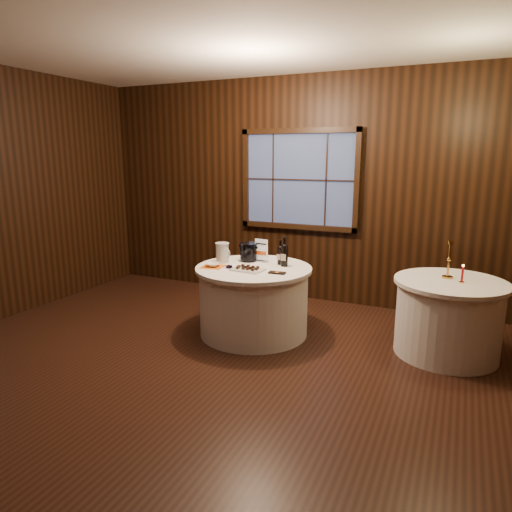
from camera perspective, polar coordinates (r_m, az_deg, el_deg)
The scene contains 16 objects.
ground at distance 4.44m, azimuth -5.87°, elevation -13.94°, with size 6.00×6.00×0.00m, color black.
back_wall at distance 6.26m, azimuth 5.45°, elevation 8.53°, with size 6.00×0.10×3.00m.
main_table at distance 5.12m, azimuth -0.30°, elevation -5.54°, with size 1.28×1.28×0.77m.
side_table at distance 4.98m, azimuth 22.85°, elevation -7.09°, with size 1.08×1.08×0.77m.
sign_stand at distance 5.23m, azimuth 0.70°, elevation 0.27°, with size 0.17×0.10×0.28m.
port_bottle_left at distance 5.11m, azimuth 3.08°, elevation 0.28°, with size 0.07×0.08×0.28m.
port_bottle_right at distance 5.02m, azimuth 3.57°, elevation 0.32°, with size 0.08×0.08×0.33m.
ice_bucket at distance 5.26m, azimuth -0.96°, elevation 0.55°, with size 0.21×0.21×0.21m.
chocolate_plate at distance 4.85m, azimuth -1.03°, elevation -1.61°, with size 0.35×0.25×0.05m.
chocolate_box at distance 4.74m, azimuth 2.64°, elevation -2.11°, with size 0.18×0.09×0.01m, color black.
grape_bunch at distance 4.96m, azimuth -3.25°, elevation -1.33°, with size 0.15×0.09×0.04m.
glass_pitcher at distance 5.22m, azimuth -4.21°, elevation 0.44°, with size 0.21×0.16×0.23m.
orange_napkin at distance 5.04m, azimuth -5.41°, elevation -1.32°, with size 0.24×0.24×0.00m, color orange.
cracker_bowl at distance 5.04m, azimuth -5.42°, elevation -1.09°, with size 0.16×0.16×0.04m, color silver.
brass_candlestick at distance 4.92m, azimuth 22.93°, elevation -1.02°, with size 0.11×0.11×0.38m.
red_candle at distance 4.81m, azimuth 24.38°, elevation -2.23°, with size 0.05×0.05×0.18m.
Camera 1 is at (2.04, -3.42, 1.98)m, focal length 32.00 mm.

